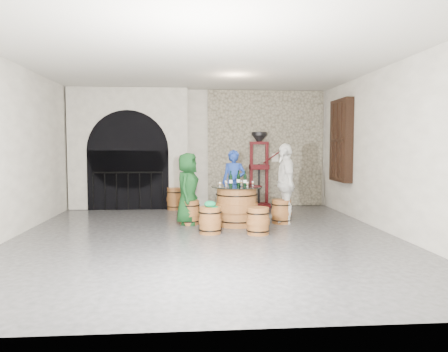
{
  "coord_description": "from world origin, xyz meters",
  "views": [
    {
      "loc": [
        -0.26,
        -7.71,
        1.66
      ],
      "look_at": [
        0.41,
        0.95,
        1.05
      ],
      "focal_mm": 34.0,
      "sensor_mm": 36.0,
      "label": 1
    }
  ],
  "objects": [
    {
      "name": "arched_opening",
      "position": [
        -1.9,
        3.74,
        1.58
      ],
      "size": [
        3.1,
        0.6,
        3.19
      ],
      "color": "beige",
      "rests_on": "ground"
    },
    {
      "name": "wall_front",
      "position": [
        0.0,
        -4.0,
        1.6
      ],
      "size": [
        8.0,
        0.0,
        8.0
      ],
      "primitive_type": "plane",
      "rotation": [
        -1.57,
        0.0,
        0.0
      ],
      "color": "beige",
      "rests_on": "ground"
    },
    {
      "name": "wine_bottle_center",
      "position": [
        0.87,
        1.08,
        0.96
      ],
      "size": [
        0.08,
        0.08,
        0.32
      ],
      "color": "black",
      "rests_on": "barrel_table"
    },
    {
      "name": "tasting_glass_a",
      "position": [
        0.33,
        0.95,
        0.87
      ],
      "size": [
        0.05,
        0.05,
        0.1
      ],
      "primitive_type": null,
      "color": "#C66C26",
      "rests_on": "barrel_table"
    },
    {
      "name": "wall_right",
      "position": [
        3.5,
        0.0,
        1.6
      ],
      "size": [
        0.0,
        8.0,
        8.0
      ],
      "primitive_type": "plane",
      "rotation": [
        1.57,
        0.0,
        -1.57
      ],
      "color": "beige",
      "rests_on": "ground"
    },
    {
      "name": "wall_back",
      "position": [
        0.0,
        4.0,
        1.6
      ],
      "size": [
        8.0,
        0.0,
        8.0
      ],
      "primitive_type": "plane",
      "rotation": [
        1.57,
        0.0,
        0.0
      ],
      "color": "beige",
      "rests_on": "ground"
    },
    {
      "name": "barrel_table",
      "position": [
        0.69,
        1.08,
        0.41
      ],
      "size": [
        1.07,
        1.07,
        0.83
      ],
      "color": "#94572A",
      "rests_on": "ground"
    },
    {
      "name": "barrel_stool_near_left",
      "position": [
        0.1,
        0.27,
        0.25
      ],
      "size": [
        0.45,
        0.45,
        0.51
      ],
      "color": "#94572A",
      "rests_on": "ground"
    },
    {
      "name": "green_cap",
      "position": [
        0.1,
        0.27,
        0.56
      ],
      "size": [
        0.26,
        0.22,
        0.12
      ],
      "color": "#0B8147",
      "rests_on": "barrel_stool_near_left"
    },
    {
      "name": "wall_left",
      "position": [
        -3.5,
        0.0,
        1.6
      ],
      "size": [
        0.0,
        8.0,
        8.0
      ],
      "primitive_type": "plane",
      "rotation": [
        1.57,
        0.0,
        1.57
      ],
      "color": "beige",
      "rests_on": "ground"
    },
    {
      "name": "tasting_glass_b",
      "position": [
        1.04,
        1.16,
        0.87
      ],
      "size": [
        0.05,
        0.05,
        0.1
      ],
      "primitive_type": null,
      "color": "#C66C26",
      "rests_on": "barrel_table"
    },
    {
      "name": "side_barrel",
      "position": [
        -0.69,
        3.43,
        0.29
      ],
      "size": [
        0.43,
        0.43,
        0.58
      ],
      "rotation": [
        0.0,
        0.0,
        0.08
      ],
      "color": "#94572A",
      "rests_on": "ground"
    },
    {
      "name": "barrel_stool_right",
      "position": [
        1.68,
        1.23,
        0.25
      ],
      "size": [
        0.45,
        0.45,
        0.51
      ],
      "color": "#94572A",
      "rests_on": "ground"
    },
    {
      "name": "tasting_glass_d",
      "position": [
        0.82,
        1.33,
        0.87
      ],
      "size": [
        0.05,
        0.05,
        0.1
      ],
      "primitive_type": null,
      "color": "#C66C26",
      "rests_on": "barrel_table"
    },
    {
      "name": "person_white",
      "position": [
        1.76,
        1.25,
        0.86
      ],
      "size": [
        0.44,
        1.02,
        1.72
      ],
      "primitive_type": "imported",
      "rotation": [
        0.0,
        0.0,
        -1.59
      ],
      "color": "white",
      "rests_on": "ground"
    },
    {
      "name": "tasting_glass_f",
      "position": [
        0.48,
        1.14,
        0.87
      ],
      "size": [
        0.05,
        0.05,
        0.1
      ],
      "primitive_type": null,
      "color": "#C66C26",
      "rests_on": "barrel_table"
    },
    {
      "name": "ground",
      "position": [
        0.0,
        0.0,
        0.0
      ],
      "size": [
        8.0,
        8.0,
        0.0
      ],
      "primitive_type": "plane",
      "color": "#2F2F31",
      "rests_on": "ground"
    },
    {
      "name": "stone_facing_panel",
      "position": [
        1.8,
        3.94,
        1.6
      ],
      "size": [
        3.2,
        0.12,
        3.18
      ],
      "primitive_type": "cube",
      "color": "#9C947D",
      "rests_on": "ground"
    },
    {
      "name": "wine_bottle_left",
      "position": [
        0.57,
        1.07,
        0.96
      ],
      "size": [
        0.08,
        0.08,
        0.32
      ],
      "color": "black",
      "rests_on": "barrel_table"
    },
    {
      "name": "barrel_stool_left",
      "position": [
        -0.3,
        1.27,
        0.25
      ],
      "size": [
        0.45,
        0.45,
        0.51
      ],
      "color": "#94572A",
      "rests_on": "ground"
    },
    {
      "name": "wine_bottle_right",
      "position": [
        0.74,
        1.22,
        0.96
      ],
      "size": [
        0.08,
        0.08,
        0.32
      ],
      "color": "black",
      "rests_on": "barrel_table"
    },
    {
      "name": "corking_press",
      "position": [
        1.58,
        3.7,
        1.19
      ],
      "size": [
        0.85,
        0.48,
        2.05
      ],
      "rotation": [
        0.0,
        0.0,
        0.05
      ],
      "color": "#4B0C11",
      "rests_on": "ground"
    },
    {
      "name": "ceiling",
      "position": [
        0.0,
        0.0,
        3.2
      ],
      "size": [
        8.0,
        8.0,
        0.0
      ],
      "primitive_type": "plane",
      "rotation": [
        3.14,
        0.0,
        0.0
      ],
      "color": "beige",
      "rests_on": "wall_back"
    },
    {
      "name": "barrel_stool_far",
      "position": [
        0.74,
        2.08,
        0.25
      ],
      "size": [
        0.45,
        0.45,
        0.51
      ],
      "color": "#94572A",
      "rests_on": "ground"
    },
    {
      "name": "shuttered_window",
      "position": [
        3.38,
        2.4,
        1.8
      ],
      "size": [
        0.23,
        1.1,
        2.0
      ],
      "color": "black",
      "rests_on": "wall_right"
    },
    {
      "name": "barrel_stool_near_right",
      "position": [
        0.99,
        0.13,
        0.25
      ],
      "size": [
        0.45,
        0.45,
        0.51
      ],
      "color": "#94572A",
      "rests_on": "ground"
    },
    {
      "name": "person_green",
      "position": [
        -0.34,
        1.27,
        0.76
      ],
      "size": [
        0.66,
        0.84,
        1.52
      ],
      "primitive_type": "imported",
      "rotation": [
        0.0,
        0.0,
        1.31
      ],
      "color": "#103B17",
      "rests_on": "ground"
    },
    {
      "name": "person_blue",
      "position": [
        0.75,
        2.34,
        0.79
      ],
      "size": [
        0.67,
        0.55,
        1.58
      ],
      "primitive_type": "imported",
      "rotation": [
        0.0,
        0.0,
        -0.35
      ],
      "color": "#1B3899",
      "rests_on": "ground"
    },
    {
      "name": "control_box",
      "position": [
        2.05,
        3.86,
        1.35
      ],
      "size": [
        0.18,
        0.1,
        0.22
      ],
      "primitive_type": "cube",
      "color": "silver",
      "rests_on": "wall_back"
    },
    {
      "name": "tasting_glass_c",
      "position": [
        0.48,
        1.4,
        0.87
      ],
      "size": [
        0.05,
        0.05,
        0.1
      ],
      "primitive_type": null,
      "color": "#C66C26",
      "rests_on": "barrel_table"
    },
    {
      "name": "tasting_glass_e",
      "position": [
        0.9,
        0.98,
        0.87
      ],
      "size": [
        0.05,
        0.05,
        0.1
      ],
      "primitive_type": null,
      "color": "#C66C26",
      "rests_on": "barrel_table"
    }
  ]
}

